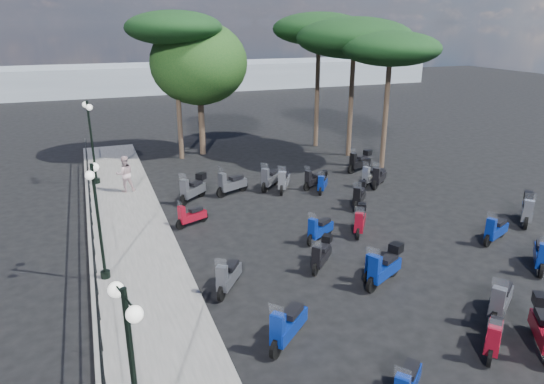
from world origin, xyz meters
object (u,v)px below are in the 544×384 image
object	(u,v)px
scooter_2	(287,326)
scooter_9	(232,184)
pine_3	(391,49)
lamp_post_1	(98,215)
scooter_12	(384,267)
scooter_16	(323,183)
scooter_19	(495,230)
scooter_27	(360,162)
scooter_25	(527,210)
scooter_7	(378,266)
lamp_post_2	(91,137)
scooter_22	(371,176)
broadleaf_tree	(199,63)
scooter_13	(320,230)
scooter_24	(541,256)
scooter_8	(321,255)
pine_1	(354,38)
lamp_post_0	(133,375)
pine_0	(319,29)
pedestrian_far	(125,174)
scooter_4	(191,216)
scooter_14	(360,221)
scooter_15	(284,181)
scooter_18	(500,301)
scooter_20	(359,196)
scooter_5	(193,189)
scooter_3	(228,277)
scooter_6	(493,337)
scooter_10	(270,179)
scooter_26	(379,177)
pine_2	(174,28)
scooter_21	(314,180)

from	to	relation	value
scooter_2	scooter_9	size ratio (longest dim) A/B	0.85
pine_3	lamp_post_1	bearing A→B (deg)	-152.63
scooter_12	scooter_16	distance (m)	8.65
scooter_19	scooter_27	world-z (taller)	scooter_27
scooter_25	pine_3	xyz separation A→B (m)	(-0.98, 8.87, 5.76)
lamp_post_1	scooter_27	distance (m)	15.52
pine_3	scooter_7	bearing A→B (deg)	-123.53
lamp_post_1	scooter_9	xyz separation A→B (m)	(5.94, 6.40, -1.74)
lamp_post_1	lamp_post_2	xyz separation A→B (m)	(0.09, 9.99, 0.21)
scooter_22	broadleaf_tree	size ratio (longest dim) A/B	0.20
scooter_13	scooter_24	distance (m)	7.32
scooter_8	pine_1	size ratio (longest dim) A/B	0.16
broadleaf_tree	scooter_27	bearing A→B (deg)	-43.29
scooter_16	pine_3	world-z (taller)	pine_3
lamp_post_0	pine_0	size ratio (longest dim) A/B	0.45
pedestrian_far	pine_3	world-z (taller)	pine_3
scooter_4	scooter_14	world-z (taller)	scooter_14
scooter_2	scooter_15	xyz separation A→B (m)	(4.31, 10.82, -0.01)
scooter_2	broadleaf_tree	world-z (taller)	broadleaf_tree
scooter_7	scooter_18	distance (m)	3.60
scooter_2	scooter_20	xyz separation A→B (m)	(6.60, 7.74, -0.01)
lamp_post_1	scooter_22	world-z (taller)	lamp_post_1
lamp_post_0	scooter_5	size ratio (longest dim) A/B	2.47
scooter_7	scooter_8	bearing A→B (deg)	24.41
scooter_4	scooter_15	distance (m)	5.62
scooter_3	scooter_14	xyz separation A→B (m)	(5.85, 2.28, 0.02)
pine_3	scooter_5	bearing A→B (deg)	-171.84
scooter_16	scooter_22	distance (m)	2.68
lamp_post_0	pine_0	xyz separation A→B (m)	(13.50, 21.10, 4.96)
scooter_6	scooter_12	distance (m)	3.84
scooter_20	scooter_22	distance (m)	3.15
scooter_6	scooter_10	world-z (taller)	scooter_10
pedestrian_far	scooter_8	xyz separation A→B (m)	(5.32, -9.73, -0.53)
lamp_post_2	scooter_26	xyz separation A→B (m)	(12.89, -5.06, -1.98)
scooter_20	pine_3	distance (m)	8.73
scooter_2	pine_1	bearing A→B (deg)	-75.19
scooter_18	pine_0	world-z (taller)	pine_0
scooter_13	pine_3	world-z (taller)	pine_3
scooter_5	scooter_24	bearing A→B (deg)	179.29
scooter_6	scooter_10	size ratio (longest dim) A/B	0.87
scooter_27	scooter_12	bearing A→B (deg)	132.43
pine_1	pine_2	bearing A→B (deg)	163.16
scooter_13	broadleaf_tree	xyz separation A→B (m)	(-1.12, 13.84, 4.95)
scooter_2	scooter_4	distance (m)	8.28
scooter_9	scooter_21	bearing A→B (deg)	-120.84
scooter_19	broadleaf_tree	xyz separation A→B (m)	(-7.07, 16.23, 4.93)
scooter_19	scooter_25	world-z (taller)	scooter_25
scooter_3	pine_2	size ratio (longest dim) A/B	0.17
scooter_19	scooter_26	size ratio (longest dim) A/B	1.16
scooter_4	scooter_13	size ratio (longest dim) A/B	0.98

